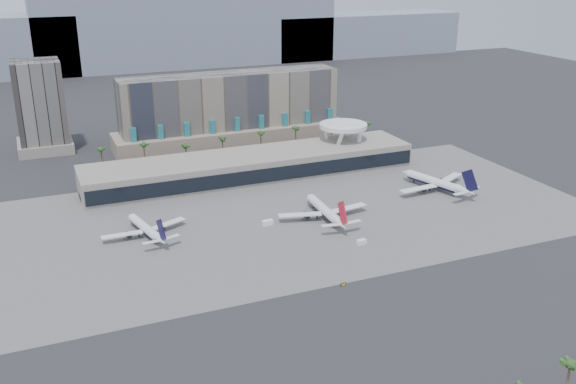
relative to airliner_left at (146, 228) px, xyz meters
name	(u,v)px	position (x,y,z in m)	size (l,w,h in m)	color
ground	(353,267)	(64.36, -56.90, -3.25)	(900.00, 900.00, 0.00)	#232326
apron_pad	(294,214)	(64.36, -1.90, -3.22)	(260.00, 130.00, 0.06)	#5B5B59
mountain_ridge	(157,37)	(92.24, 413.10, 26.64)	(680.00, 60.00, 70.00)	gray
hotel	(231,116)	(74.36, 117.51, 13.56)	(140.00, 30.00, 42.00)	gray
office_tower	(41,112)	(-30.64, 143.10, 19.69)	(30.00, 30.00, 52.00)	black
terminal	(252,165)	(64.36, 52.94, 3.27)	(170.00, 32.50, 14.50)	#9B9489
saucer_structure	(343,128)	(119.36, 59.10, 15.21)	(26.00, 26.00, 21.89)	white
palm_row	(242,138)	(71.36, 88.10, 7.25)	(157.80, 2.80, 13.10)	brown
airliner_left	(146,228)	(0.00, 0.00, 0.00)	(35.41, 36.81, 12.87)	white
airliner_centre	(325,210)	(74.66, -11.52, 0.45)	(41.22, 42.47, 14.65)	white
airliner_right	(436,182)	(139.61, 0.07, 0.67)	(42.17, 43.68, 15.52)	white
service_vehicle_a	(268,223)	(49.34, -8.74, -2.16)	(4.45, 2.18, 2.18)	white
service_vehicle_b	(362,242)	(76.66, -40.72, -2.29)	(3.71, 2.12, 1.91)	white
taxiway_sign	(343,284)	(54.57, -68.01, -2.77)	(2.14, 0.63, 0.96)	black
near_palm_b	(570,369)	(78.10, -144.44, 6.89)	(6.00, 6.00, 12.99)	brown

